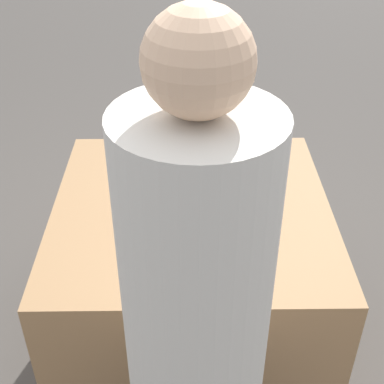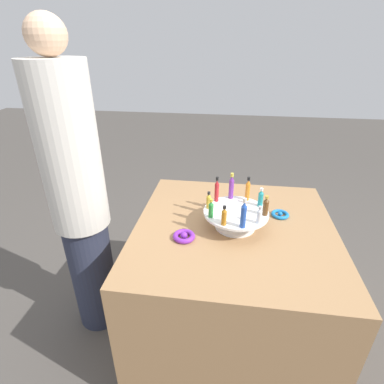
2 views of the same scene
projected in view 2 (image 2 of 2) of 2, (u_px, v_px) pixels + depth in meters
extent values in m
plane|color=#4C4742|center=(227.00, 330.00, 1.90)|extent=(12.00, 12.00, 0.00)
cube|color=#9E754C|center=(230.00, 283.00, 1.72)|extent=(1.02, 1.02, 0.79)
cylinder|color=white|center=(235.00, 226.00, 1.54)|extent=(0.21, 0.21, 0.01)
cylinder|color=white|center=(235.00, 219.00, 1.52)|extent=(0.11, 0.11, 0.07)
cylinder|color=white|center=(236.00, 212.00, 1.50)|extent=(0.33, 0.33, 0.01)
cylinder|color=silver|center=(259.00, 217.00, 1.39)|extent=(0.02, 0.02, 0.06)
cone|color=silver|center=(260.00, 210.00, 1.37)|extent=(0.02, 0.02, 0.01)
cylinder|color=#B2B2B7|center=(260.00, 207.00, 1.37)|extent=(0.02, 0.02, 0.01)
cylinder|color=brown|center=(265.00, 208.00, 1.45)|extent=(0.03, 0.03, 0.07)
cone|color=brown|center=(267.00, 200.00, 1.43)|extent=(0.03, 0.03, 0.02)
cylinder|color=#B79338|center=(267.00, 197.00, 1.43)|extent=(0.02, 0.02, 0.01)
cylinder|color=teal|center=(260.00, 200.00, 1.53)|extent=(0.03, 0.03, 0.07)
cone|color=teal|center=(261.00, 192.00, 1.51)|extent=(0.02, 0.02, 0.02)
cylinder|color=silver|center=(262.00, 189.00, 1.50)|extent=(0.02, 0.02, 0.01)
cylinder|color=orange|center=(248.00, 192.00, 1.59)|extent=(0.02, 0.02, 0.09)
cone|color=orange|center=(248.00, 182.00, 1.56)|extent=(0.02, 0.02, 0.02)
cylinder|color=black|center=(249.00, 179.00, 1.55)|extent=(0.02, 0.02, 0.02)
cylinder|color=#702D93|center=(231.00, 189.00, 1.60)|extent=(0.03, 0.03, 0.10)
cone|color=#702D93|center=(232.00, 179.00, 1.57)|extent=(0.02, 0.02, 0.02)
cylinder|color=gold|center=(232.00, 175.00, 1.56)|extent=(0.02, 0.02, 0.02)
cylinder|color=#B21E23|center=(217.00, 193.00, 1.57)|extent=(0.02, 0.02, 0.10)
cone|color=#B21E23|center=(217.00, 182.00, 1.55)|extent=(0.02, 0.02, 0.02)
cylinder|color=black|center=(217.00, 179.00, 1.54)|extent=(0.01, 0.01, 0.02)
cylinder|color=gold|center=(209.00, 202.00, 1.51)|extent=(0.02, 0.02, 0.07)
cone|color=gold|center=(209.00, 195.00, 1.50)|extent=(0.02, 0.02, 0.01)
cylinder|color=black|center=(209.00, 193.00, 1.49)|extent=(0.01, 0.01, 0.01)
cylinder|color=#288438|center=(211.00, 211.00, 1.44)|extent=(0.02, 0.02, 0.07)
cone|color=#288438|center=(211.00, 203.00, 1.42)|extent=(0.02, 0.02, 0.02)
cylinder|color=gold|center=(211.00, 200.00, 1.41)|extent=(0.02, 0.02, 0.01)
cylinder|color=#AD6B19|center=(224.00, 218.00, 1.38)|extent=(0.02, 0.02, 0.07)
cone|color=#AD6B19|center=(224.00, 210.00, 1.36)|extent=(0.02, 0.02, 0.02)
cylinder|color=black|center=(225.00, 207.00, 1.35)|extent=(0.02, 0.02, 0.01)
cylinder|color=#234CAD|center=(243.00, 217.00, 1.35)|extent=(0.03, 0.03, 0.11)
cone|color=#234CAD|center=(244.00, 205.00, 1.32)|extent=(0.02, 0.02, 0.02)
cylinder|color=silver|center=(245.00, 200.00, 1.31)|extent=(0.02, 0.02, 0.02)
torus|color=purple|center=(184.00, 236.00, 1.45)|extent=(0.11, 0.11, 0.03)
sphere|color=purple|center=(184.00, 235.00, 1.44)|extent=(0.04, 0.04, 0.04)
torus|color=blue|center=(280.00, 214.00, 1.63)|extent=(0.09, 0.09, 0.02)
sphere|color=blue|center=(280.00, 214.00, 1.63)|extent=(0.03, 0.03, 0.03)
cylinder|color=#282D42|center=(93.00, 273.00, 1.84)|extent=(0.25, 0.25, 0.74)
cylinder|color=beige|center=(69.00, 151.00, 1.48)|extent=(0.30, 0.30, 0.84)
sphere|color=#D8AD89|center=(46.00, 34.00, 1.24)|extent=(0.18, 0.18, 0.18)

